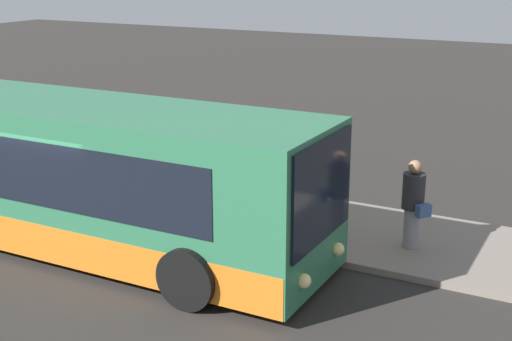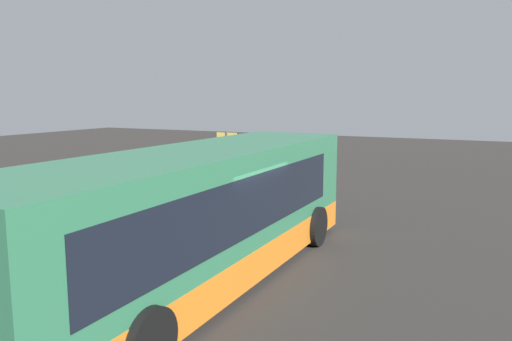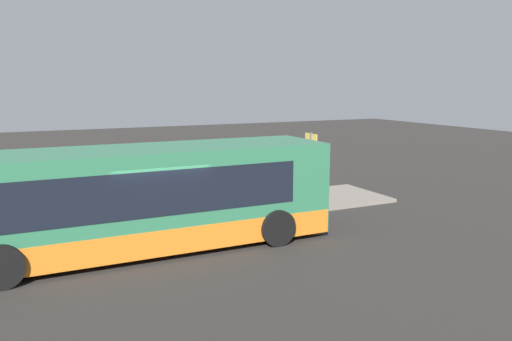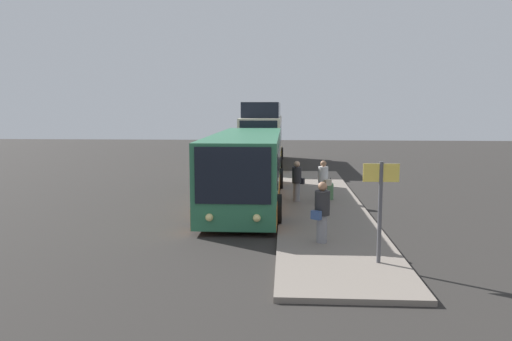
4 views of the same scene
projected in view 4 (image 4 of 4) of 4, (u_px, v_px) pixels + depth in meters
ground at (240, 205)px, 20.02m from camera, size 80.00×80.00×0.00m
platform at (320, 205)px, 19.83m from camera, size 20.00×3.24×0.13m
bus_lead at (247, 169)px, 20.28m from camera, size 11.02×2.90×2.86m
bus_second at (263, 137)px, 34.13m from camera, size 11.12×2.76×4.22m
passenger_boarding at (323, 180)px, 20.07m from camera, size 0.66×0.60×1.66m
passenger_waiting at (297, 180)px, 20.13m from camera, size 0.63×0.60×1.64m
passenger_with_bags at (322, 210)px, 13.95m from camera, size 0.69×0.63×1.73m
suitcase at (330, 191)px, 20.61m from camera, size 0.34×0.24×0.90m
sign_post at (380, 198)px, 12.04m from camera, size 0.10×0.86×2.50m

